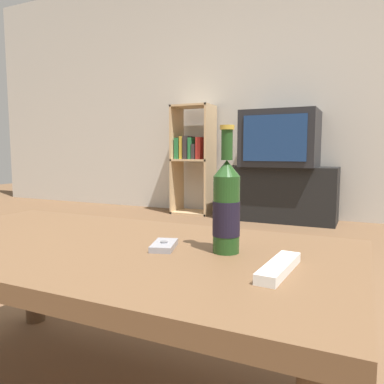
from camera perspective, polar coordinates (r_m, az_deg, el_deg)
back_wall at (r=3.88m, az=16.51°, el=15.59°), size 8.00×0.05×2.60m
coffee_table at (r=1.00m, az=-12.72°, el=-11.04°), size 1.22×0.62×0.42m
tv_stand at (r=3.61m, az=13.16°, el=-0.27°), size 1.03×0.38×0.51m
television at (r=3.58m, az=13.35°, el=7.87°), size 0.67×0.54×0.51m
bookshelf at (r=3.92m, az=0.06°, el=5.51°), size 0.41×0.30×1.13m
beer_bottle at (r=0.85m, az=5.26°, el=-2.26°), size 0.06×0.06×0.29m
cell_phone at (r=0.91m, az=-4.28°, el=-8.11°), size 0.08×0.11×0.02m
remote_control at (r=0.75m, az=13.11°, el=-11.13°), size 0.05×0.18×0.02m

